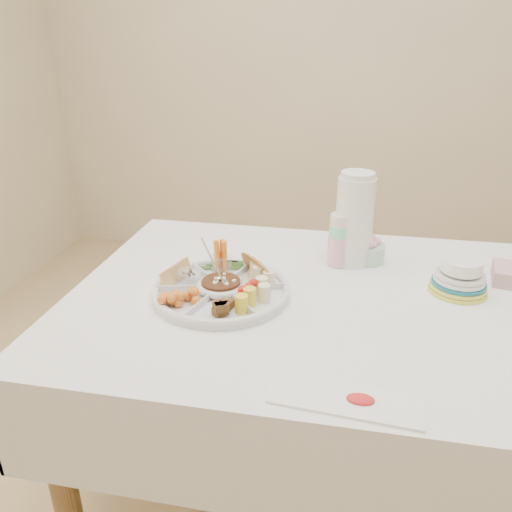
% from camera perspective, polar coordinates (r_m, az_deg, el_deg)
% --- Properties ---
extents(floor, '(4.00, 4.00, 0.00)m').
position_cam_1_polar(floor, '(1.90, 7.86, -25.17)').
color(floor, tan).
rests_on(floor, ground).
extents(wall_back, '(4.00, 0.02, 2.70)m').
position_cam_1_polar(wall_back, '(3.25, 11.80, 22.10)').
color(wall_back, beige).
rests_on(wall_back, ground).
extents(dining_table, '(1.52, 1.02, 0.76)m').
position_cam_1_polar(dining_table, '(1.63, 8.63, -16.42)').
color(dining_table, white).
rests_on(dining_table, floor).
extents(party_tray, '(0.46, 0.46, 0.04)m').
position_cam_1_polar(party_tray, '(1.40, -3.99, -3.66)').
color(party_tray, silver).
rests_on(party_tray, dining_table).
extents(bean_dip, '(0.13, 0.13, 0.04)m').
position_cam_1_polar(bean_dip, '(1.40, -4.00, -3.39)').
color(bean_dip, '#3F1A10').
rests_on(bean_dip, party_tray).
extents(tortillas, '(0.12, 0.12, 0.06)m').
position_cam_1_polar(tortillas, '(1.45, 0.48, -1.64)').
color(tortillas, '#BF8C47').
rests_on(tortillas, party_tray).
extents(carrot_cucumber, '(0.15, 0.15, 0.11)m').
position_cam_1_polar(carrot_cucumber, '(1.50, -3.94, 0.04)').
color(carrot_cucumber, orange).
rests_on(carrot_cucumber, party_tray).
extents(pita_raisins, '(0.12, 0.12, 0.05)m').
position_cam_1_polar(pita_raisins, '(1.46, -8.38, -1.79)').
color(pita_raisins, tan).
rests_on(pita_raisins, party_tray).
extents(cherries, '(0.14, 0.14, 0.05)m').
position_cam_1_polar(cherries, '(1.35, -8.86, -4.49)').
color(cherries, orange).
rests_on(cherries, party_tray).
extents(granola_chunks, '(0.12, 0.12, 0.04)m').
position_cam_1_polar(granola_chunks, '(1.28, -4.13, -5.81)').
color(granola_chunks, brown).
rests_on(granola_chunks, party_tray).
extents(banana_tomato, '(0.13, 0.13, 0.09)m').
position_cam_1_polar(banana_tomato, '(1.33, 0.76, -3.47)').
color(banana_tomato, '#F3DA73').
rests_on(banana_tomato, party_tray).
extents(cup_stack, '(0.08, 0.08, 0.21)m').
position_cam_1_polar(cup_stack, '(1.58, 9.66, 2.57)').
color(cup_stack, beige).
rests_on(cup_stack, dining_table).
extents(thermos, '(0.13, 0.13, 0.30)m').
position_cam_1_polar(thermos, '(1.59, 11.18, 4.29)').
color(thermos, white).
rests_on(thermos, dining_table).
extents(flower_bowl, '(0.14, 0.14, 0.09)m').
position_cam_1_polar(flower_bowl, '(1.64, 12.57, 0.83)').
color(flower_bowl, '#96B1A5').
rests_on(flower_bowl, dining_table).
extents(plate_stack, '(0.16, 0.16, 0.10)m').
position_cam_1_polar(plate_stack, '(1.52, 22.27, -2.07)').
color(plate_stack, '#E8C75D').
rests_on(plate_stack, dining_table).
extents(placemat, '(0.31, 0.13, 0.01)m').
position_cam_1_polar(placemat, '(1.06, 10.14, -15.85)').
color(placemat, white).
rests_on(placemat, dining_table).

